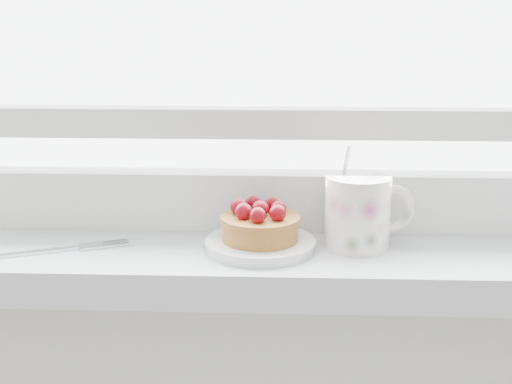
# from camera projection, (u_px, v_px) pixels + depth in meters

# --- Properties ---
(saucer) EXTENTS (0.12, 0.12, 0.01)m
(saucer) POSITION_uv_depth(u_px,v_px,m) (260.00, 245.00, 0.80)
(saucer) COLOR silver
(saucer) RESTS_ON windowsill
(raspberry_tart) EXTENTS (0.09, 0.09, 0.05)m
(raspberry_tart) POSITION_uv_depth(u_px,v_px,m) (260.00, 223.00, 0.79)
(raspberry_tart) COLOR brown
(raspberry_tart) RESTS_ON saucer
(floral_mug) EXTENTS (0.11, 0.09, 0.12)m
(floral_mug) POSITION_uv_depth(u_px,v_px,m) (360.00, 210.00, 0.80)
(floral_mug) COLOR silver
(floral_mug) RESTS_ON windowsill
(fork) EXTENTS (0.17, 0.08, 0.00)m
(fork) POSITION_uv_depth(u_px,v_px,m) (49.00, 251.00, 0.79)
(fork) COLOR silver
(fork) RESTS_ON windowsill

